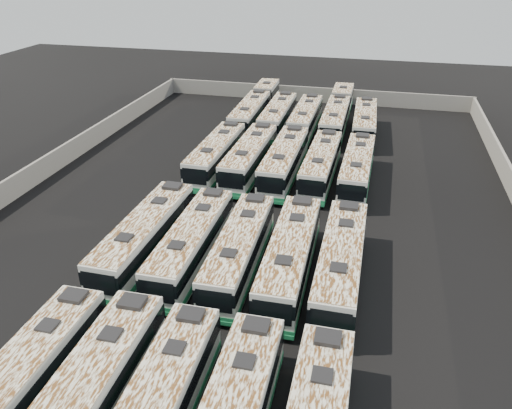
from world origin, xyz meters
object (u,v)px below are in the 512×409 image
at_px(bus_midfront_center, 239,251).
at_px(bus_midback_center, 284,161).
at_px(bus_back_right, 338,112).
at_px(bus_back_far_right, 365,123).
at_px(bus_front_left, 86,400).
at_px(bus_back_center, 305,119).
at_px(bus_back_far_left, 256,107).
at_px(bus_midback_far_right, 357,168).
at_px(bus_midfront_right, 290,257).
at_px(bus_back_left, 278,117).
at_px(bus_midback_far_left, 216,155).
at_px(bus_midback_right, 321,165).
at_px(bus_midfront_left, 192,243).
at_px(bus_front_far_left, 20,386).
at_px(bus_midback_left, 250,158).
at_px(bus_midfront_far_left, 145,237).
at_px(bus_midfront_far_right, 341,264).

relative_size(bus_midfront_center, bus_midback_center, 0.96).
xyz_separation_m(bus_back_right, bus_back_far_right, (3.57, -3.41, -0.03)).
relative_size(bus_front_left, bus_back_center, 1.05).
relative_size(bus_back_far_left, bus_back_far_right, 1.59).
bearing_deg(bus_midback_center, bus_midback_far_right, 1.10).
distance_m(bus_front_left, bus_midback_center, 31.07).
height_order(bus_midfront_right, bus_back_left, bus_midfront_right).
relative_size(bus_midback_far_left, bus_back_left, 1.01).
height_order(bus_midfront_center, bus_midback_center, bus_midback_center).
bearing_deg(bus_front_left, bus_midback_center, 82.64).
bearing_deg(bus_midback_right, bus_midfront_left, -112.11).
distance_m(bus_front_far_left, bus_midback_left, 31.13).
distance_m(bus_front_left, bus_back_left, 45.03).
bearing_deg(bus_midfront_far_left, bus_midfront_center, 0.20).
xyz_separation_m(bus_midback_left, bus_back_far_left, (-3.62, 17.42, -0.04)).
relative_size(bus_midback_left, bus_midback_center, 1.00).
xyz_separation_m(bus_midback_left, bus_back_center, (3.49, 14.09, -0.08)).
xyz_separation_m(bus_midfront_center, bus_back_far_left, (-7.17, 34.12, 0.03)).
relative_size(bus_midfront_far_right, bus_midback_right, 1.04).
height_order(bus_midback_center, bus_back_left, bus_midback_center).
distance_m(bus_midback_right, bus_back_left, 15.67).
relative_size(bus_midfront_right, bus_midback_center, 1.00).
relative_size(bus_midfront_far_left, bus_back_center, 1.04).
xyz_separation_m(bus_midfront_far_right, bus_back_right, (-3.52, 34.37, -0.05)).
height_order(bus_front_far_left, bus_back_left, bus_back_left).
relative_size(bus_midfront_far_right, bus_midback_left, 1.00).
distance_m(bus_front_left, bus_midfront_left, 14.34).
bearing_deg(bus_midback_center, bus_midback_far_left, 179.53).
xyz_separation_m(bus_front_far_left, bus_back_far_right, (14.26, 45.13, -0.01)).
distance_m(bus_front_far_left, bus_midback_right, 32.85).
bearing_deg(bus_midback_left, bus_midback_far_right, 0.85).
height_order(bus_midfront_center, bus_back_right, bus_back_right).
xyz_separation_m(bus_front_far_left, bus_back_far_left, (-0.05, 48.35, 0.03)).
height_order(bus_midfront_center, bus_midfront_far_right, bus_midfront_far_right).
height_order(bus_midfront_left, bus_midfront_far_right, bus_midfront_far_right).
bearing_deg(bus_midfront_right, bus_back_center, 95.87).
bearing_deg(bus_midback_left, bus_back_center, 77.07).
distance_m(bus_midback_far_left, bus_midback_left, 3.52).
height_order(bus_midfront_left, bus_back_right, bus_back_right).
distance_m(bus_midfront_far_left, bus_midback_far_left, 16.63).
bearing_deg(bus_back_left, bus_back_far_left, 136.83).
bearing_deg(bus_midfront_far_left, bus_midfront_right, 0.12).
xyz_separation_m(bus_midback_right, bus_back_center, (-3.69, 13.97, -0.00)).
bearing_deg(bus_midfront_left, bus_midfront_far_right, -1.07).
relative_size(bus_front_left, bus_midback_far_right, 1.04).
xyz_separation_m(bus_midback_far_right, bus_back_left, (-10.67, 14.08, 0.03)).
xyz_separation_m(bus_midfront_far_right, bus_midback_center, (-7.07, 16.64, 0.00)).
distance_m(bus_midback_far_left, bus_back_left, 14.48).
relative_size(bus_front_far_left, bus_back_far_right, 1.00).
distance_m(bus_midback_far_left, bus_midback_far_right, 14.19).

